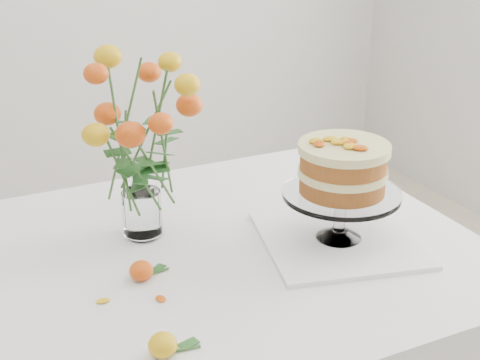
% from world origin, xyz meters
% --- Properties ---
extents(table, '(1.43, 0.93, 0.76)m').
position_xyz_m(table, '(0.00, 0.00, 0.67)').
color(table, tan).
rests_on(table, ground).
extents(napkin, '(0.39, 0.39, 0.01)m').
position_xyz_m(napkin, '(0.41, -0.09, 0.76)').
color(napkin, white).
rests_on(napkin, table).
extents(cake_stand, '(0.25, 0.25, 0.23)m').
position_xyz_m(cake_stand, '(0.41, -0.09, 0.92)').
color(cake_stand, white).
rests_on(cake_stand, napkin).
extents(rose_vase, '(0.30, 0.30, 0.43)m').
position_xyz_m(rose_vase, '(0.03, 0.12, 1.01)').
color(rose_vase, white).
rests_on(rose_vase, table).
extents(loose_rose_near, '(0.09, 0.05, 0.04)m').
position_xyz_m(loose_rose_near, '(-0.07, -0.30, 0.78)').
color(loose_rose_near, '#EEA314').
rests_on(loose_rose_near, table).
extents(loose_rose_far, '(0.08, 0.05, 0.04)m').
position_xyz_m(loose_rose_far, '(-0.03, -0.05, 0.78)').
color(loose_rose_far, red).
rests_on(loose_rose_far, table).
extents(stray_petal_a, '(0.03, 0.02, 0.00)m').
position_xyz_m(stray_petal_a, '(-0.12, -0.10, 0.76)').
color(stray_petal_a, '#E3A80E').
rests_on(stray_petal_a, table).
extents(stray_petal_b, '(0.03, 0.02, 0.00)m').
position_xyz_m(stray_petal_b, '(-0.02, -0.14, 0.76)').
color(stray_petal_b, '#E3A80E').
rests_on(stray_petal_b, table).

